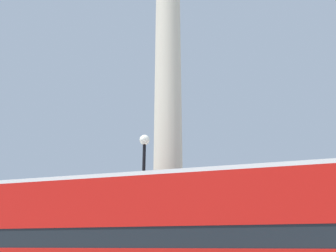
# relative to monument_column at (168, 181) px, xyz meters

# --- Properties ---
(monument_column) EXTENTS (6.20, 6.20, 20.81)m
(monument_column) POSITION_rel_monument_column_xyz_m (0.00, 0.00, 0.00)
(monument_column) COLOR #BCB29E
(monument_column) RESTS_ON ground_plane
(bus_b) EXTENTS (10.32, 3.41, 4.21)m
(bus_b) POSITION_rel_monument_column_xyz_m (2.15, -6.34, -3.03)
(bus_b) COLOR #B7140F
(bus_b) RESTS_ON ground_plane
(street_lamp) EXTENTS (0.45, 0.45, 6.79)m
(street_lamp) POSITION_rel_monument_column_xyz_m (0.27, -3.52, -1.40)
(street_lamp) COLOR black
(street_lamp) RESTS_ON ground_plane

